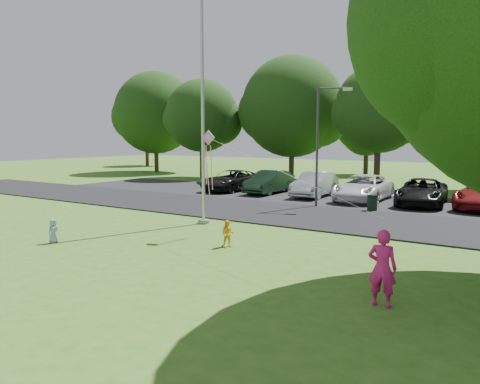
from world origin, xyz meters
The scene contains 12 objects.
ground centered at (0.00, 0.00, 0.00)m, with size 120.00×120.00×0.00m, color #37681B.
park_road centered at (0.00, 9.00, 0.03)m, with size 60.00×6.00×0.06m, color black.
parking_strip centered at (0.00, 15.50, 0.03)m, with size 42.00×7.00×0.06m, color black.
flagpole centered at (-3.50, 5.00, 4.17)m, with size 0.50×0.50×10.00m.
street_lamp centered at (-1.18, 11.99, 3.76)m, with size 1.70×0.74×6.25m.
trash_can centered at (1.50, 12.07, 0.41)m, with size 0.52×0.52×0.82m.
tree_row centered at (1.59, 24.23, 5.71)m, with size 64.35×11.94×10.88m.
parked_cars centered at (0.11, 15.43, 0.78)m, with size 20.10×5.73×1.48m.
woman centered at (5.67, -0.67, 0.85)m, with size 0.62×0.40×1.69m, color #E41E7A.
child_yellow centered at (-0.23, 2.03, 0.45)m, with size 0.44×0.34×0.90m, color yellow.
child_blue centered at (-5.61, -0.76, 0.42)m, with size 0.41×0.26×0.83m, color #88A2D1.
kite centered at (-1.53, 2.96, 3.13)m, with size 7.75×4.02×2.41m.
Camera 1 is at (8.44, -10.53, 3.65)m, focal length 35.00 mm.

